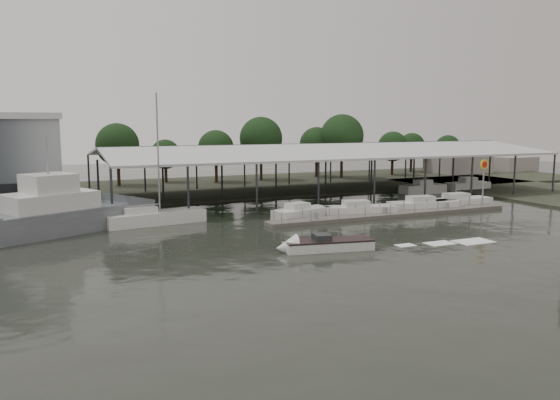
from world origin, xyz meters
name	(u,v)px	position (x,y,z in m)	size (l,w,h in m)	color
ground	(307,251)	(0.00, 0.00, 0.00)	(200.00, 200.00, 0.00)	#232820
land_strip_far	(175,189)	(0.00, 42.00, 0.10)	(140.00, 30.00, 0.30)	#363B2C
covered_boat_shed	(326,149)	(17.00, 28.00, 6.13)	(58.24, 24.00, 6.96)	silver
floating_dock	(393,215)	(15.00, 10.00, 0.20)	(28.00, 2.00, 1.40)	#605B55
shell_fuel_sign	(484,174)	(27.00, 9.99, 3.93)	(1.10, 0.18, 5.55)	gray
distant_commercial_buildings	(475,164)	(59.03, 44.69, 1.84)	(22.00, 8.00, 4.00)	gray
grey_trawler	(62,214)	(-16.40, 15.58, 1.58)	(16.74, 11.45, 8.84)	slate
white_sailboat	(154,218)	(-8.35, 15.76, 0.65)	(9.72, 3.95, 12.53)	white
speedboat_underway	(321,245)	(0.98, -0.27, 0.39)	(18.30, 5.23, 2.00)	white
moored_cruiser_0	(301,213)	(5.76, 12.67, 0.61)	(6.60, 3.73, 1.70)	white
moored_cruiser_1	(359,210)	(12.00, 11.73, 0.61)	(7.71, 3.80, 1.70)	white
moored_cruiser_2	(424,205)	(20.32, 11.81, 0.61)	(8.34, 3.20, 1.70)	white
moored_cruiser_3	(459,202)	(25.58, 12.13, 0.61)	(7.98, 2.32, 1.70)	white
horizon_tree_line	(295,143)	(21.92, 47.60, 6.23)	(67.10, 10.98, 11.08)	black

